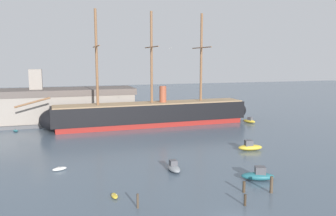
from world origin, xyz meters
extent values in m
cube|color=maroon|center=(5.63, 54.80, 0.63)|extent=(48.27, 8.20, 1.25)
cube|color=black|center=(5.63, 54.80, 3.49)|extent=(50.28, 8.55, 4.48)
ellipsoid|color=black|center=(-17.42, 54.33, 2.86)|extent=(9.16, 6.95, 5.73)
ellipsoid|color=black|center=(28.69, 55.28, 2.86)|extent=(9.16, 6.95, 5.73)
cube|color=#9E7F5B|center=(5.63, 54.80, 5.86)|extent=(49.26, 7.92, 0.27)
cylinder|color=brown|center=(-8.15, 54.52, 17.37)|extent=(0.63, 0.63, 23.28)
cylinder|color=brown|center=(-8.15, 54.52, 20.16)|extent=(0.50, 12.03, 0.25)
cylinder|color=brown|center=(5.63, 54.80, 17.37)|extent=(0.63, 0.63, 23.28)
cylinder|color=brown|center=(5.63, 54.80, 20.16)|extent=(0.50, 12.03, 0.25)
cylinder|color=brown|center=(19.42, 55.09, 17.37)|extent=(0.63, 0.63, 23.28)
cylinder|color=brown|center=(19.42, 55.09, 20.16)|extent=(0.50, 12.03, 0.25)
cylinder|color=brown|center=(-23.05, 54.22, 7.18)|extent=(7.93, 0.61, 2.38)
cylinder|color=#9E4C33|center=(8.64, 54.87, 7.97)|extent=(1.79, 1.79, 4.48)
ellipsoid|color=gold|center=(-11.01, 10.58, 0.21)|extent=(0.82, 1.78, 0.42)
cube|color=#B2ADA3|center=(-11.01, 10.58, 0.37)|extent=(0.66, 0.18, 0.06)
ellipsoid|color=#236670|center=(9.41, 10.68, 0.54)|extent=(5.03, 3.55, 1.08)
cube|color=#4C4C51|center=(9.71, 10.56, 1.41)|extent=(1.79, 1.70, 1.08)
ellipsoid|color=gray|center=(-0.74, 18.01, 0.46)|extent=(1.69, 3.97, 0.92)
cube|color=#4C4C51|center=(-0.73, 18.29, 1.20)|extent=(1.08, 1.22, 0.92)
ellipsoid|color=silver|center=(-17.50, 23.62, 0.26)|extent=(2.42, 1.63, 0.53)
cube|color=#B2ADA3|center=(-17.50, 23.62, 0.46)|extent=(0.46, 0.85, 0.08)
ellipsoid|color=gold|center=(16.95, 25.24, 0.54)|extent=(4.90, 2.74, 1.08)
cube|color=#4C4C51|center=(16.64, 25.30, 1.40)|extent=(1.62, 1.49, 1.08)
ellipsoid|color=#236670|center=(-27.37, 57.08, 0.24)|extent=(1.69, 2.25, 0.49)
cube|color=beige|center=(-27.37, 57.08, 0.43)|extent=(0.77, 0.49, 0.08)
ellipsoid|color=gold|center=(31.82, 50.50, 0.44)|extent=(2.92, 4.05, 0.87)
cube|color=#4C4C51|center=(31.93, 50.26, 1.14)|extent=(1.38, 1.45, 0.87)
ellipsoid|color=orange|center=(1.36, 62.57, 0.23)|extent=(2.06, 1.26, 0.45)
cube|color=#B2ADA3|center=(1.36, 62.57, 0.40)|extent=(0.34, 0.73, 0.07)
cylinder|color=#382B1E|center=(3.21, 3.49, 0.69)|extent=(0.31, 0.31, 1.38)
cylinder|color=#4C3D2D|center=(-8.93, 6.66, 0.86)|extent=(0.26, 0.26, 1.72)
cylinder|color=#4C3D2D|center=(8.44, 5.95, 1.09)|extent=(0.41, 0.41, 2.18)
cylinder|color=#423323|center=(5.17, 7.15, 0.73)|extent=(0.38, 0.38, 1.47)
cube|color=#565659|center=(-24.56, 66.86, 0.40)|extent=(59.44, 14.63, 0.80)
cube|color=gray|center=(-24.56, 66.86, 4.19)|extent=(54.04, 12.19, 6.78)
cube|color=#5B514C|center=(-24.56, 66.86, 8.40)|extent=(55.12, 12.44, 1.64)
cube|color=gray|center=(-22.87, 66.86, 11.86)|extent=(3.20, 3.20, 5.29)
ellipsoid|color=silver|center=(1.16, 25.83, 18.89)|extent=(0.32, 0.13, 0.11)
sphere|color=silver|center=(1.36, 25.84, 18.90)|extent=(0.09, 0.09, 0.09)
cube|color=#ADA89E|center=(1.14, 26.13, 18.91)|extent=(0.14, 0.50, 0.11)
cube|color=#ADA89E|center=(1.17, 25.53, 18.91)|extent=(0.14, 0.50, 0.11)
camera|label=1|loc=(-16.96, -30.18, 16.97)|focal=36.67mm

